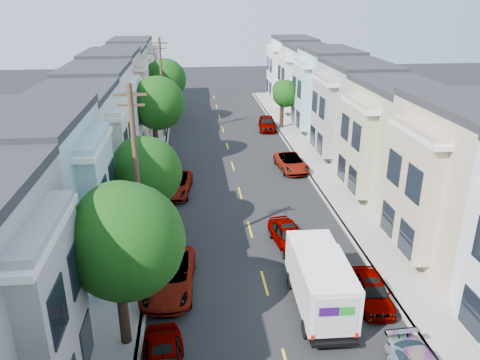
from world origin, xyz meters
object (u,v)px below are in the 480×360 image
object	(u,v)px
tree_d	(157,103)
parked_right_b	(372,291)
tree_e	(164,80)
lead_sedan	(289,235)
fedex_truck	(320,280)
utility_pole_near	(137,182)
utility_pole_far	(162,88)
tree_b	(123,242)
parked_left_c	(169,277)
parked_right_d	(267,123)
tree_far_r	(285,94)
parked_right_c	(291,163)
tree_c	(144,173)
parked_left_d	(175,185)

from	to	relation	value
tree_d	parked_right_b	world-z (taller)	tree_d
tree_e	lead_sedan	world-z (taller)	tree_e
fedex_truck	utility_pole_near	bearing A→B (deg)	154.96
lead_sedan	parked_right_b	distance (m)	6.54
utility_pole_near	utility_pole_far	size ratio (longest dim) A/B	1.00
tree_b	parked_right_b	size ratio (longest dim) A/B	1.85
tree_e	parked_left_c	size ratio (longest dim) A/B	1.38
parked_right_b	parked_right_d	world-z (taller)	parked_right_d
tree_b	tree_d	size ratio (longest dim) A/B	0.94
tree_far_r	parked_right_c	size ratio (longest dim) A/B	1.15
utility_pole_far	fedex_truck	world-z (taller)	utility_pole_far
fedex_truck	parked_right_c	xyz separation A→B (m)	(2.68, 18.88, -0.92)
tree_b	tree_far_r	distance (m)	36.36
utility_pole_far	parked_right_c	world-z (taller)	utility_pole_far
utility_pole_far	parked_right_d	bearing A→B (deg)	8.00
tree_d	tree_far_r	bearing A→B (deg)	39.51
tree_d	parked_left_c	xyz separation A→B (m)	(1.40, -19.13, -4.73)
tree_far_r	parked_right_d	xyz separation A→B (m)	(-1.99, -0.44, -3.11)
parked_right_c	tree_c	bearing A→B (deg)	-139.25
lead_sedan	utility_pole_near	bearing A→B (deg)	-175.77
tree_b	parked_left_c	distance (m)	5.87
parked_right_d	parked_left_d	bearing A→B (deg)	-113.86
tree_far_r	lead_sedan	world-z (taller)	tree_far_r
parked_left_c	parked_right_b	xyz separation A→B (m)	(9.80, -2.15, -0.12)
tree_b	parked_right_c	distance (m)	23.68
parked_right_d	parked_left_c	bearing A→B (deg)	-102.35
parked_right_b	utility_pole_near	bearing A→B (deg)	164.38
lead_sedan	parked_right_d	distance (m)	26.01
parked_right_c	tree_e	bearing A→B (deg)	119.62
tree_d	utility_pole_far	xyz separation A→B (m)	(0.00, 8.87, -0.34)
tree_far_r	utility_pole_near	world-z (taller)	utility_pole_near
tree_d	parked_right_c	xyz separation A→B (m)	(11.20, -2.57, -4.83)
parked_right_c	parked_right_d	distance (m)	13.01
tree_c	parked_left_d	bearing A→B (deg)	78.77
tree_c	utility_pole_near	bearing A→B (deg)	-89.96
fedex_truck	parked_right_b	size ratio (longest dim) A/B	1.49
parked_left_d	parked_right_d	bearing A→B (deg)	66.12
tree_b	tree_c	distance (m)	9.30
utility_pole_far	lead_sedan	size ratio (longest dim) A/B	2.31
parked_left_c	tree_e	bearing A→B (deg)	95.86
tree_e	parked_right_d	xyz separation A→B (m)	(11.20, -3.79, -4.35)
tree_c	utility_pole_far	distance (m)	22.58
tree_e	utility_pole_near	xyz separation A→B (m)	(0.00, -31.36, 0.03)
lead_sedan	parked_right_b	size ratio (longest dim) A/B	1.10
tree_far_r	lead_sedan	bearing A→B (deg)	-100.52
lead_sedan	tree_b	bearing A→B (deg)	-145.18
tree_d	utility_pole_far	size ratio (longest dim) A/B	0.78
utility_pole_near	parked_left_c	xyz separation A→B (m)	(1.40, -2.00, -4.40)
parked_left_c	parked_right_d	distance (m)	31.16
utility_pole_near	parked_right_c	xyz separation A→B (m)	(11.20, 14.57, -4.49)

